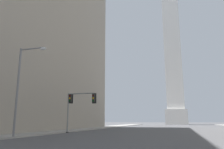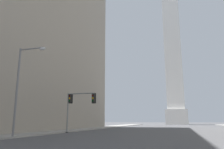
% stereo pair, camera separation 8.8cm
% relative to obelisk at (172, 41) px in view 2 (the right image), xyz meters
% --- Properties ---
extents(sidewalk_left, '(5.00, 110.46, 0.15)m').
position_rel_obelisk_xyz_m(sidewalk_left, '(-15.74, -58.91, -35.24)').
color(sidewalk_left, gray).
rests_on(sidewalk_left, ground_plane).
extents(obelisk, '(8.46, 8.46, 73.55)m').
position_rel_obelisk_xyz_m(obelisk, '(0.00, 0.00, 0.00)').
color(obelisk, silver).
rests_on(obelisk, ground_plane).
extents(traffic_light_mid_left, '(4.12, 0.50, 5.17)m').
position_rel_obelisk_xyz_m(traffic_light_mid_left, '(-11.79, -66.34, -31.40)').
color(traffic_light_mid_left, slate).
rests_on(traffic_light_mid_left, ground_plane).
extents(street_lamp, '(2.95, 0.36, 8.52)m').
position_rel_obelisk_xyz_m(street_lamp, '(-13.08, -75.75, -30.11)').
color(street_lamp, slate).
rests_on(street_lamp, ground_plane).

